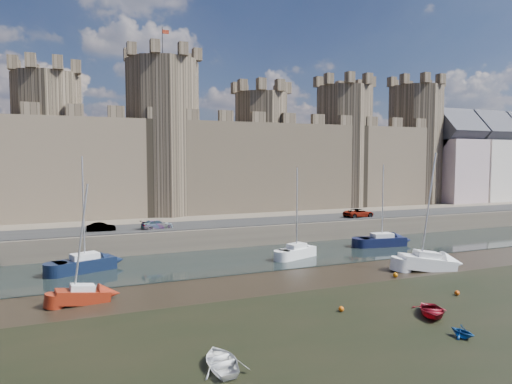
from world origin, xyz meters
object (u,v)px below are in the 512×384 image
Objects in this scene: car_3 at (359,213)px; sailboat_5 at (427,262)px; car_2 at (157,224)px; sailboat_4 at (83,294)px; car_1 at (101,227)px; sailboat_1 at (85,263)px; sailboat_3 at (382,240)px; sailboat_2 at (297,251)px.

sailboat_5 is (-5.87, -19.86, -2.32)m from car_3.
sailboat_5 is at bearing 157.82° from car_3.
sailboat_4 is at bearing 144.48° from car_2.
sailboat_5 reaches higher than sailboat_4.
car_3 is at bearing 18.86° from sailboat_4.
sailboat_1 is (-2.07, -8.63, -2.18)m from car_1.
car_1 is at bearing 57.00° from sailboat_1.
sailboat_5 is at bearing -40.31° from sailboat_1.
sailboat_4 is at bearing 174.95° from car_1.
sailboat_1 is at bearing -172.83° from sailboat_3.
sailboat_1 is 33.25m from sailboat_5.
car_2 is at bearing 121.34° from sailboat_2.
sailboat_3 is at bearing 8.55° from sailboat_4.
sailboat_4 is (-37.43, -18.11, -2.44)m from car_3.
sailboat_3 is at bearing -117.75° from car_2.
sailboat_2 is at bearing 12.26° from sailboat_4.
car_2 is at bearing -90.94° from car_1.
car_1 is at bearing 159.89° from sailboat_5.
sailboat_2 is at bearing 150.04° from sailboat_5.
sailboat_1 reaches higher than sailboat_3.
car_2 is at bearing 57.17° from sailboat_4.
car_2 is 17.09m from sailboat_2.
sailboat_4 is (-0.48, -10.05, -0.17)m from sailboat_1.
car_1 is at bearing 130.64° from sailboat_2.
car_3 reaches higher than car_2.
car_3 is at bearing 14.11° from sailboat_2.
car_1 is 0.36× the size of sailboat_4.
sailboat_4 reaches higher than car_3.
car_3 is 0.39× the size of sailboat_5.
sailboat_5 is at bearing -99.15° from sailboat_3.
sailboat_1 is 1.22× the size of sailboat_4.
sailboat_1 reaches higher than sailboat_4.
car_1 is 19.00m from sailboat_4.
sailboat_1 is at bearing 124.81° from car_2.
sailboat_2 reaches higher than sailboat_4.
sailboat_4 is (-35.04, -9.72, -0.09)m from sailboat_3.
sailboat_1 reaches higher than sailboat_2.
car_2 is at bearing 169.62° from sailboat_3.
sailboat_2 is 13.37m from sailboat_5.
car_1 is 33.78m from sailboat_3.
sailboat_3 reaches higher than car_2.
sailboat_3 reaches higher than sailboat_2.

